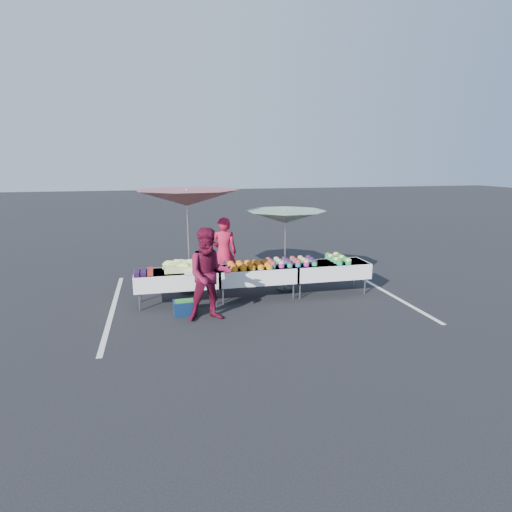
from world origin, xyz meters
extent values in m
plane|color=black|center=(0.00, 0.00, 0.00)|extent=(80.00, 80.00, 0.00)
cube|color=silver|center=(-3.20, 0.00, 0.00)|extent=(0.10, 5.00, 0.00)
cube|color=silver|center=(3.20, 0.00, 0.00)|extent=(0.10, 5.00, 0.00)
cube|color=white|center=(-1.80, 0.00, 0.73)|extent=(1.80, 0.75, 0.04)
cube|color=white|center=(-1.80, 0.00, 0.57)|extent=(1.86, 0.81, 0.36)
cylinder|color=slate|center=(-2.62, -0.29, 0.20)|extent=(0.04, 0.04, 0.39)
cylinder|color=slate|center=(-2.62, 0.29, 0.20)|extent=(0.04, 0.04, 0.39)
cylinder|color=slate|center=(-0.98, -0.29, 0.20)|extent=(0.04, 0.04, 0.39)
cylinder|color=slate|center=(-0.98, 0.29, 0.20)|extent=(0.04, 0.04, 0.39)
cube|color=white|center=(0.00, 0.00, 0.73)|extent=(1.80, 0.75, 0.04)
cube|color=white|center=(0.00, 0.00, 0.57)|extent=(1.86, 0.81, 0.36)
cylinder|color=slate|center=(-0.82, -0.29, 0.20)|extent=(0.04, 0.04, 0.39)
cylinder|color=slate|center=(-0.82, 0.29, 0.20)|extent=(0.04, 0.04, 0.39)
cylinder|color=slate|center=(0.82, -0.29, 0.20)|extent=(0.04, 0.04, 0.39)
cylinder|color=slate|center=(0.82, 0.29, 0.20)|extent=(0.04, 0.04, 0.39)
cube|color=white|center=(1.80, 0.00, 0.73)|extent=(1.80, 0.75, 0.04)
cube|color=white|center=(1.80, 0.00, 0.57)|extent=(1.86, 0.81, 0.36)
cylinder|color=slate|center=(0.98, -0.29, 0.20)|extent=(0.04, 0.04, 0.39)
cylinder|color=slate|center=(0.98, 0.29, 0.20)|extent=(0.04, 0.04, 0.39)
cylinder|color=slate|center=(2.62, -0.29, 0.20)|extent=(0.04, 0.04, 0.39)
cylinder|color=slate|center=(2.62, 0.29, 0.20)|extent=(0.04, 0.04, 0.39)
cube|color=black|center=(-2.65, -0.27, 0.79)|extent=(0.12, 0.12, 0.08)
cube|color=black|center=(-2.65, -0.13, 0.79)|extent=(0.12, 0.12, 0.08)
cube|color=black|center=(-2.65, 0.01, 0.79)|extent=(0.12, 0.12, 0.08)
cube|color=black|center=(-2.65, 0.15, 0.79)|extent=(0.12, 0.12, 0.08)
cube|color=black|center=(-2.51, -0.27, 0.79)|extent=(0.12, 0.12, 0.08)
cube|color=black|center=(-2.51, -0.13, 0.79)|extent=(0.12, 0.12, 0.08)
cube|color=black|center=(-2.51, 0.01, 0.79)|extent=(0.12, 0.12, 0.08)
cube|color=black|center=(-2.51, 0.15, 0.79)|extent=(0.12, 0.12, 0.08)
cube|color=maroon|center=(-2.37, -0.27, 0.79)|extent=(0.12, 0.12, 0.08)
cube|color=maroon|center=(-2.37, -0.13, 0.79)|extent=(0.12, 0.12, 0.08)
cube|color=maroon|center=(-2.37, 0.01, 0.79)|extent=(0.12, 0.12, 0.08)
cube|color=maroon|center=(-2.37, 0.15, 0.79)|extent=(0.12, 0.12, 0.08)
cube|color=#9CC766|center=(-1.55, 0.05, 0.82)|extent=(1.05, 0.55, 0.14)
cylinder|color=#9CC766|center=(-1.25, 0.20, 0.85)|extent=(0.27, 0.09, 0.10)
cylinder|color=#9CC766|center=(-1.93, 0.10, 0.92)|extent=(0.27, 0.14, 0.07)
cylinder|color=#9CC766|center=(-1.44, -0.06, 0.97)|extent=(0.27, 0.14, 0.09)
cylinder|color=#9CC766|center=(-1.97, 0.08, 0.87)|extent=(0.27, 0.15, 0.10)
cylinder|color=#9CC766|center=(-1.73, -0.01, 0.91)|extent=(0.27, 0.15, 0.08)
cylinder|color=#9CC766|center=(-1.59, 0.09, 0.94)|extent=(0.27, 0.10, 0.10)
cylinder|color=#9CC766|center=(-1.59, -0.03, 0.94)|extent=(0.27, 0.07, 0.08)
cylinder|color=#9CC766|center=(-1.68, -0.13, 0.90)|extent=(0.27, 0.14, 0.09)
cylinder|color=#9CC766|center=(-1.71, 0.25, 0.92)|extent=(0.27, 0.12, 0.08)
cylinder|color=#9CC766|center=(-1.09, 0.14, 0.87)|extent=(0.27, 0.16, 0.08)
cylinder|color=#9CC766|center=(-1.86, 0.01, 0.92)|extent=(0.27, 0.11, 0.07)
cylinder|color=#9CC766|center=(-1.64, -0.18, 0.85)|extent=(0.27, 0.10, 0.07)
cylinder|color=#9CC766|center=(-1.44, 0.19, 0.93)|extent=(0.27, 0.12, 0.08)
cylinder|color=#9CC766|center=(-1.98, -0.17, 0.90)|extent=(0.27, 0.15, 0.08)
cylinder|color=#9CC766|center=(-1.89, 0.09, 0.94)|extent=(0.27, 0.10, 0.08)
cylinder|color=#9CC766|center=(-1.34, 0.00, 0.90)|extent=(0.27, 0.16, 0.10)
cylinder|color=#9CC766|center=(-1.83, -0.02, 0.97)|extent=(0.27, 0.12, 0.09)
cylinder|color=#9CC766|center=(-1.28, -0.18, 0.95)|extent=(0.27, 0.09, 0.07)
cylinder|color=#9CC766|center=(-1.22, -0.15, 0.88)|extent=(0.27, 0.10, 0.09)
cylinder|color=#9CC766|center=(-1.30, -0.09, 0.87)|extent=(0.27, 0.12, 0.09)
cylinder|color=#9CC766|center=(-1.45, 0.28, 0.86)|extent=(0.27, 0.10, 0.08)
cylinder|color=#9CC766|center=(-1.17, 0.03, 0.93)|extent=(0.27, 0.14, 0.10)
cylinder|color=#9CC766|center=(-1.24, 0.25, 0.86)|extent=(0.27, 0.12, 0.07)
cylinder|color=#9CC766|center=(-1.30, 0.23, 0.86)|extent=(0.27, 0.07, 0.10)
cube|color=white|center=(-1.50, -0.30, 0.78)|extent=(0.30, 0.25, 0.05)
cylinder|color=orange|center=(-0.55, -0.28, 0.78)|extent=(0.15, 0.15, 0.05)
ellipsoid|color=#E2480C|center=(-0.55, -0.28, 0.81)|extent=(0.15, 0.15, 0.08)
cylinder|color=orange|center=(-0.55, -0.10, 0.78)|extent=(0.15, 0.15, 0.05)
ellipsoid|color=#E2480C|center=(-0.55, -0.10, 0.81)|extent=(0.15, 0.15, 0.08)
cylinder|color=orange|center=(-0.55, 0.08, 0.78)|extent=(0.15, 0.15, 0.05)
ellipsoid|color=#E2480C|center=(-0.55, 0.08, 0.81)|extent=(0.15, 0.15, 0.08)
cylinder|color=orange|center=(-0.55, 0.26, 0.78)|extent=(0.15, 0.15, 0.05)
ellipsoid|color=#E2480C|center=(-0.55, 0.26, 0.81)|extent=(0.15, 0.15, 0.08)
cylinder|color=orange|center=(-0.35, -0.28, 0.78)|extent=(0.15, 0.15, 0.05)
ellipsoid|color=#E2480C|center=(-0.35, -0.28, 0.81)|extent=(0.15, 0.15, 0.08)
cylinder|color=orange|center=(-0.35, -0.10, 0.78)|extent=(0.15, 0.15, 0.05)
ellipsoid|color=#E2480C|center=(-0.35, -0.10, 0.81)|extent=(0.15, 0.15, 0.08)
cylinder|color=orange|center=(-0.35, 0.08, 0.78)|extent=(0.15, 0.15, 0.05)
ellipsoid|color=#E2480C|center=(-0.35, 0.08, 0.81)|extent=(0.15, 0.15, 0.08)
cylinder|color=orange|center=(-0.35, 0.26, 0.78)|extent=(0.15, 0.15, 0.05)
ellipsoid|color=#E2480C|center=(-0.35, 0.26, 0.81)|extent=(0.15, 0.15, 0.08)
cylinder|color=orange|center=(-0.15, -0.28, 0.78)|extent=(0.15, 0.15, 0.05)
ellipsoid|color=#E2480C|center=(-0.15, -0.28, 0.81)|extent=(0.15, 0.15, 0.08)
cylinder|color=orange|center=(-0.15, -0.10, 0.78)|extent=(0.15, 0.15, 0.05)
ellipsoid|color=#E2480C|center=(-0.15, -0.10, 0.81)|extent=(0.15, 0.15, 0.08)
cylinder|color=orange|center=(-0.15, 0.08, 0.78)|extent=(0.15, 0.15, 0.05)
ellipsoid|color=#E2480C|center=(-0.15, 0.08, 0.81)|extent=(0.15, 0.15, 0.08)
cylinder|color=orange|center=(-0.15, 0.26, 0.78)|extent=(0.15, 0.15, 0.05)
ellipsoid|color=#E2480C|center=(-0.15, 0.26, 0.81)|extent=(0.15, 0.15, 0.08)
cylinder|color=orange|center=(0.05, -0.28, 0.78)|extent=(0.15, 0.15, 0.05)
ellipsoid|color=#E2480C|center=(0.05, -0.28, 0.81)|extent=(0.15, 0.15, 0.08)
cylinder|color=orange|center=(0.05, -0.10, 0.78)|extent=(0.15, 0.15, 0.05)
ellipsoid|color=#E2480C|center=(0.05, -0.10, 0.81)|extent=(0.15, 0.15, 0.08)
cylinder|color=orange|center=(0.05, 0.08, 0.78)|extent=(0.15, 0.15, 0.05)
ellipsoid|color=#E2480C|center=(0.05, 0.08, 0.81)|extent=(0.15, 0.15, 0.08)
cylinder|color=orange|center=(0.05, 0.26, 0.78)|extent=(0.15, 0.15, 0.05)
ellipsoid|color=#E2480C|center=(0.05, 0.26, 0.81)|extent=(0.15, 0.15, 0.08)
cylinder|color=orange|center=(0.25, -0.28, 0.78)|extent=(0.15, 0.15, 0.05)
ellipsoid|color=#E2480C|center=(0.25, -0.28, 0.81)|extent=(0.15, 0.15, 0.08)
cylinder|color=orange|center=(0.25, -0.10, 0.78)|extent=(0.15, 0.15, 0.05)
ellipsoid|color=#E2480C|center=(0.25, -0.10, 0.81)|extent=(0.15, 0.15, 0.08)
cylinder|color=orange|center=(0.25, 0.08, 0.78)|extent=(0.15, 0.15, 0.05)
ellipsoid|color=#E2480C|center=(0.25, 0.08, 0.81)|extent=(0.15, 0.15, 0.08)
cylinder|color=orange|center=(0.25, 0.26, 0.78)|extent=(0.15, 0.15, 0.05)
ellipsoid|color=#E2480C|center=(0.25, 0.26, 0.81)|extent=(0.15, 0.15, 0.08)
cylinder|color=#226AA1|center=(0.35, -0.22, 0.80)|extent=(0.13, 0.13, 0.10)
ellipsoid|color=maroon|center=(0.35, -0.22, 0.86)|extent=(0.14, 0.14, 0.10)
cylinder|color=#B32690|center=(0.35, 0.00, 0.80)|extent=(0.13, 0.13, 0.10)
ellipsoid|color=maroon|center=(0.35, 0.00, 0.86)|extent=(0.14, 0.14, 0.10)
cylinder|color=#24935B|center=(0.35, 0.22, 0.80)|extent=(0.13, 0.13, 0.10)
ellipsoid|color=maroon|center=(0.35, 0.22, 0.86)|extent=(0.14, 0.14, 0.10)
cylinder|color=#B32690|center=(0.55, -0.22, 0.80)|extent=(0.13, 0.13, 0.10)
ellipsoid|color=tan|center=(0.55, -0.22, 0.86)|extent=(0.14, 0.14, 0.10)
cylinder|color=#24935B|center=(0.55, 0.00, 0.80)|extent=(0.13, 0.13, 0.10)
ellipsoid|color=tan|center=(0.55, 0.00, 0.86)|extent=(0.14, 0.14, 0.10)
cylinder|color=#226AA1|center=(0.55, 0.22, 0.80)|extent=(0.13, 0.13, 0.10)
ellipsoid|color=tan|center=(0.55, 0.22, 0.86)|extent=(0.14, 0.14, 0.10)
cylinder|color=#24935B|center=(0.75, -0.22, 0.80)|extent=(0.13, 0.13, 0.10)
ellipsoid|color=#24112D|center=(0.75, -0.22, 0.86)|extent=(0.14, 0.14, 0.10)
cylinder|color=#226AA1|center=(0.75, 0.00, 0.80)|extent=(0.13, 0.13, 0.10)
ellipsoid|color=#24112D|center=(0.75, 0.00, 0.86)|extent=(0.14, 0.14, 0.10)
cylinder|color=#B32690|center=(0.75, 0.22, 0.80)|extent=(0.13, 0.13, 0.10)
ellipsoid|color=#24112D|center=(0.75, 0.22, 0.86)|extent=(0.14, 0.14, 0.10)
cylinder|color=#226AA1|center=(0.95, -0.22, 0.80)|extent=(0.13, 0.13, 0.10)
ellipsoid|color=maroon|center=(0.95, -0.22, 0.86)|extent=(0.14, 0.14, 0.10)
cylinder|color=#B32690|center=(0.95, 0.00, 0.80)|extent=(0.13, 0.13, 0.10)
ellipsoid|color=maroon|center=(0.95, 0.00, 0.86)|extent=(0.14, 0.14, 0.10)
cylinder|color=#24935B|center=(0.95, 0.22, 0.80)|extent=(0.13, 0.13, 0.10)
ellipsoid|color=maroon|center=(0.95, 0.22, 0.86)|extent=(0.14, 0.14, 0.10)
cylinder|color=#B32690|center=(1.15, -0.22, 0.80)|extent=(0.13, 0.13, 0.10)
ellipsoid|color=tan|center=(1.15, -0.22, 0.86)|extent=(0.14, 0.14, 0.10)
cylinder|color=#24935B|center=(1.15, 0.00, 0.80)|extent=(0.13, 0.13, 0.10)
ellipsoid|color=tan|center=(1.15, 0.00, 0.86)|extent=(0.14, 0.14, 0.10)
cylinder|color=#226AA1|center=(1.15, 0.22, 0.80)|extent=(0.13, 0.13, 0.10)
ellipsoid|color=tan|center=(1.15, 0.22, 0.86)|extent=(0.14, 0.14, 0.10)
cylinder|color=#24935B|center=(1.35, -0.22, 0.80)|extent=(0.13, 0.13, 0.10)
ellipsoid|color=#24112D|center=(1.35, -0.22, 0.86)|extent=(0.14, 0.14, 0.10)
cylinder|color=#226AA1|center=(1.35, 0.00, 0.80)|extent=(0.13, 0.13, 0.10)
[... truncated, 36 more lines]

